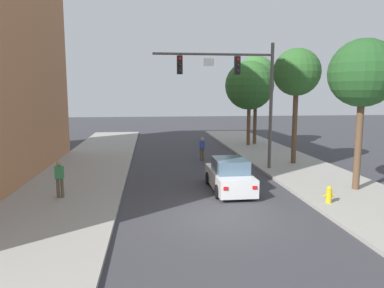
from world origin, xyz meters
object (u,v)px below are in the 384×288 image
at_px(street_tree_nearest, 363,74).
at_px(car_lead_white, 229,176).
at_px(fire_hydrant, 329,194).
at_px(pedestrian_crossing_road, 202,148).
at_px(traffic_signal_mast, 238,82).
at_px(street_tree_second, 297,73).
at_px(street_tree_third, 249,86).
at_px(street_tree_farthest, 256,75).
at_px(pedestrian_sidewalk_left_walker, 60,177).

bearing_deg(street_tree_nearest, car_lead_white, 170.74).
xyz_separation_m(fire_hydrant, street_tree_nearest, (2.36, 1.92, 5.08)).
bearing_deg(pedestrian_crossing_road, fire_hydrant, -70.72).
relative_size(pedestrian_crossing_road, street_tree_nearest, 0.23).
distance_m(traffic_signal_mast, fire_hydrant, 8.94).
bearing_deg(street_tree_second, street_tree_third, 94.75).
relative_size(street_tree_nearest, street_tree_third, 0.96).
distance_m(fire_hydrant, street_tree_farthest, 18.86).
height_order(pedestrian_sidewalk_left_walker, pedestrian_crossing_road, pedestrian_sidewalk_left_walker).
xyz_separation_m(pedestrian_sidewalk_left_walker, street_tree_farthest, (13.46, 15.71, 5.26)).
bearing_deg(fire_hydrant, traffic_signal_mast, 107.04).
height_order(street_tree_second, street_tree_farthest, street_tree_farthest).
relative_size(traffic_signal_mast, pedestrian_crossing_road, 4.57).
xyz_separation_m(street_tree_nearest, street_tree_second, (-0.42, 6.58, 0.40)).
distance_m(pedestrian_sidewalk_left_walker, street_tree_second, 15.59).
bearing_deg(street_tree_third, street_tree_farthest, 46.59).
bearing_deg(street_tree_farthest, pedestrian_crossing_road, -130.19).
bearing_deg(street_tree_third, pedestrian_sidewalk_left_walker, -130.42).
xyz_separation_m(fire_hydrant, street_tree_farthest, (2.07, 17.82, 5.82)).
bearing_deg(street_tree_third, traffic_signal_mast, -109.38).
relative_size(street_tree_second, street_tree_third, 1.01).
bearing_deg(traffic_signal_mast, car_lead_white, -108.35).
distance_m(traffic_signal_mast, street_tree_farthest, 11.51).
bearing_deg(pedestrian_sidewalk_left_walker, street_tree_nearest, -0.77).
bearing_deg(fire_hydrant, pedestrian_crossing_road, 109.28).
bearing_deg(car_lead_white, pedestrian_crossing_road, 91.34).
distance_m(street_tree_second, street_tree_third, 8.49).
xyz_separation_m(pedestrian_crossing_road, fire_hydrant, (3.80, -10.87, -0.41)).
xyz_separation_m(traffic_signal_mast, street_tree_third, (3.44, 9.77, 0.00)).
bearing_deg(pedestrian_sidewalk_left_walker, car_lead_white, 5.79).
height_order(traffic_signal_mast, car_lead_white, traffic_signal_mast).
xyz_separation_m(pedestrian_sidewalk_left_walker, street_tree_nearest, (13.75, -0.19, 4.53)).
distance_m(car_lead_white, street_tree_nearest, 7.77).
height_order(street_tree_nearest, street_tree_third, street_tree_third).
distance_m(traffic_signal_mast, street_tree_second, 4.39).
bearing_deg(traffic_signal_mast, street_tree_third, 70.62).
bearing_deg(pedestrian_sidewalk_left_walker, street_tree_second, 25.62).
distance_m(street_tree_nearest, street_tree_farthest, 15.92).
distance_m(fire_hydrant, street_tree_second, 10.30).
bearing_deg(fire_hydrant, pedestrian_sidewalk_left_walker, 169.54).
bearing_deg(traffic_signal_mast, street_tree_farthest, 68.16).
bearing_deg(street_tree_nearest, pedestrian_crossing_road, 124.55).
bearing_deg(street_tree_farthest, pedestrian_sidewalk_left_walker, -130.59).
height_order(traffic_signal_mast, pedestrian_sidewalk_left_walker, traffic_signal_mast).
height_order(car_lead_white, street_tree_farthest, street_tree_farthest).
xyz_separation_m(traffic_signal_mast, pedestrian_sidewalk_left_walker, (-9.20, -5.06, -4.31)).
relative_size(traffic_signal_mast, street_tree_third, 1.02).
bearing_deg(street_tree_second, street_tree_nearest, -86.35).
height_order(car_lead_white, street_tree_third, street_tree_third).
distance_m(car_lead_white, pedestrian_crossing_road, 7.98).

